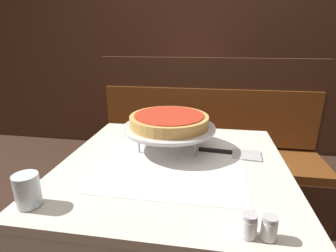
{
  "coord_description": "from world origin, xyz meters",
  "views": [
    {
      "loc": [
        0.13,
        -0.93,
        1.24
      ],
      "look_at": [
        -0.04,
        0.1,
        0.89
      ],
      "focal_mm": 28.0,
      "sensor_mm": 36.0,
      "label": 1
    }
  ],
  "objects_px": {
    "pepper_shaker": "(269,228)",
    "condiment_caddy": "(205,83)",
    "pizza_pan_stand": "(169,128)",
    "salt_shaker": "(249,225)",
    "pizza_server": "(233,153)",
    "water_glass_near": "(27,190)",
    "dining_table_front": "(173,185)",
    "dining_table_rear": "(196,100)",
    "booth_bench": "(205,167)",
    "deep_dish_pizza": "(169,120)"
  },
  "relations": [
    {
      "from": "pepper_shaker",
      "to": "condiment_caddy",
      "type": "relative_size",
      "value": 0.38
    },
    {
      "from": "pizza_pan_stand",
      "to": "salt_shaker",
      "type": "bearing_deg",
      "value": -61.44
    },
    {
      "from": "pizza_server",
      "to": "water_glass_near",
      "type": "distance_m",
      "value": 0.77
    },
    {
      "from": "dining_table_front",
      "to": "pizza_pan_stand",
      "type": "distance_m",
      "value": 0.24
    },
    {
      "from": "dining_table_rear",
      "to": "pizza_pan_stand",
      "type": "bearing_deg",
      "value": -91.47
    },
    {
      "from": "pizza_pan_stand",
      "to": "condiment_caddy",
      "type": "distance_m",
      "value": 1.52
    },
    {
      "from": "dining_table_rear",
      "to": "pizza_pan_stand",
      "type": "height_order",
      "value": "pizza_pan_stand"
    },
    {
      "from": "dining_table_rear",
      "to": "salt_shaker",
      "type": "height_order",
      "value": "salt_shaker"
    },
    {
      "from": "booth_bench",
      "to": "pizza_server",
      "type": "xyz_separation_m",
      "value": [
        0.11,
        -0.76,
        0.46
      ]
    },
    {
      "from": "dining_table_rear",
      "to": "pepper_shaker",
      "type": "distance_m",
      "value": 2.01
    },
    {
      "from": "dining_table_rear",
      "to": "salt_shaker",
      "type": "relative_size",
      "value": 12.67
    },
    {
      "from": "booth_bench",
      "to": "pepper_shaker",
      "type": "distance_m",
      "value": 1.35
    },
    {
      "from": "pizza_server",
      "to": "salt_shaker",
      "type": "relative_size",
      "value": 4.24
    },
    {
      "from": "booth_bench",
      "to": "pepper_shaker",
      "type": "height_order",
      "value": "booth_bench"
    },
    {
      "from": "dining_table_front",
      "to": "salt_shaker",
      "type": "xyz_separation_m",
      "value": [
        0.24,
        -0.38,
        0.14
      ]
    },
    {
      "from": "dining_table_rear",
      "to": "pepper_shaker",
      "type": "bearing_deg",
      "value": -81.79
    },
    {
      "from": "dining_table_front",
      "to": "pizza_pan_stand",
      "type": "xyz_separation_m",
      "value": [
        -0.04,
        0.13,
        0.2
      ]
    },
    {
      "from": "booth_bench",
      "to": "pizza_server",
      "type": "distance_m",
      "value": 0.9
    },
    {
      "from": "dining_table_front",
      "to": "water_glass_near",
      "type": "xyz_separation_m",
      "value": [
        -0.38,
        -0.35,
        0.15
      ]
    },
    {
      "from": "dining_table_rear",
      "to": "condiment_caddy",
      "type": "xyz_separation_m",
      "value": [
        0.08,
        0.04,
        0.16
      ]
    },
    {
      "from": "deep_dish_pizza",
      "to": "water_glass_near",
      "type": "distance_m",
      "value": 0.59
    },
    {
      "from": "pizza_pan_stand",
      "to": "pizza_server",
      "type": "relative_size",
      "value": 1.52
    },
    {
      "from": "booth_bench",
      "to": "pizza_server",
      "type": "relative_size",
      "value": 6.28
    },
    {
      "from": "dining_table_front",
      "to": "booth_bench",
      "type": "relative_size",
      "value": 0.53
    },
    {
      "from": "dining_table_front",
      "to": "condiment_caddy",
      "type": "height_order",
      "value": "condiment_caddy"
    },
    {
      "from": "booth_bench",
      "to": "dining_table_front",
      "type": "bearing_deg",
      "value": -98.15
    },
    {
      "from": "pizza_server",
      "to": "deep_dish_pizza",
      "type": "bearing_deg",
      "value": 176.08
    },
    {
      "from": "booth_bench",
      "to": "salt_shaker",
      "type": "xyz_separation_m",
      "value": [
        0.11,
        -1.25,
        0.49
      ]
    },
    {
      "from": "deep_dish_pizza",
      "to": "dining_table_rear",
      "type": "bearing_deg",
      "value": 88.53
    },
    {
      "from": "salt_shaker",
      "to": "dining_table_front",
      "type": "bearing_deg",
      "value": 122.46
    },
    {
      "from": "dining_table_rear",
      "to": "water_glass_near",
      "type": "relative_size",
      "value": 8.07
    },
    {
      "from": "dining_table_front",
      "to": "water_glass_near",
      "type": "relative_size",
      "value": 8.96
    },
    {
      "from": "dining_table_front",
      "to": "booth_bench",
      "type": "bearing_deg",
      "value": 81.85
    },
    {
      "from": "dining_table_front",
      "to": "pepper_shaker",
      "type": "xyz_separation_m",
      "value": [
        0.29,
        -0.38,
        0.14
      ]
    },
    {
      "from": "pizza_pan_stand",
      "to": "pizza_server",
      "type": "bearing_deg",
      "value": -3.92
    },
    {
      "from": "pizza_pan_stand",
      "to": "pepper_shaker",
      "type": "distance_m",
      "value": 0.61
    },
    {
      "from": "booth_bench",
      "to": "pizza_server",
      "type": "height_order",
      "value": "booth_bench"
    },
    {
      "from": "booth_bench",
      "to": "salt_shaker",
      "type": "relative_size",
      "value": 26.65
    },
    {
      "from": "dining_table_front",
      "to": "salt_shaker",
      "type": "height_order",
      "value": "salt_shaker"
    },
    {
      "from": "booth_bench",
      "to": "pizza_pan_stand",
      "type": "height_order",
      "value": "booth_bench"
    },
    {
      "from": "deep_dish_pizza",
      "to": "salt_shaker",
      "type": "distance_m",
      "value": 0.59
    },
    {
      "from": "pizza_pan_stand",
      "to": "salt_shaker",
      "type": "xyz_separation_m",
      "value": [
        0.28,
        -0.51,
        -0.06
      ]
    },
    {
      "from": "deep_dish_pizza",
      "to": "pepper_shaker",
      "type": "distance_m",
      "value": 0.61
    },
    {
      "from": "pizza_server",
      "to": "condiment_caddy",
      "type": "distance_m",
      "value": 1.54
    },
    {
      "from": "pepper_shaker",
      "to": "condiment_caddy",
      "type": "height_order",
      "value": "condiment_caddy"
    },
    {
      "from": "dining_table_front",
      "to": "condiment_caddy",
      "type": "xyz_separation_m",
      "value": [
        0.08,
        1.64,
        0.15
      ]
    },
    {
      "from": "pizza_pan_stand",
      "to": "pepper_shaker",
      "type": "bearing_deg",
      "value": -57.5
    },
    {
      "from": "booth_bench",
      "to": "condiment_caddy",
      "type": "height_order",
      "value": "booth_bench"
    },
    {
      "from": "salt_shaker",
      "to": "pizza_server",
      "type": "bearing_deg",
      "value": 90.02
    },
    {
      "from": "pizza_server",
      "to": "pepper_shaker",
      "type": "distance_m",
      "value": 0.49
    }
  ]
}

